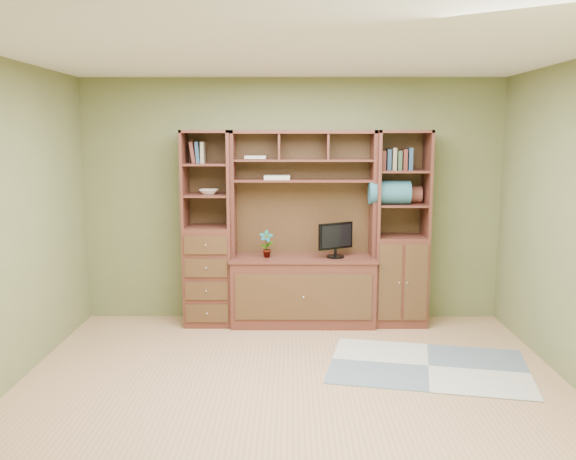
{
  "coord_description": "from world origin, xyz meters",
  "views": [
    {
      "loc": [
        -0.02,
        -4.56,
        2.0
      ],
      "look_at": [
        -0.04,
        1.2,
        1.1
      ],
      "focal_mm": 38.0,
      "sensor_mm": 36.0,
      "label": 1
    }
  ],
  "objects_px": {
    "center_hutch": "(303,229)",
    "right_tower": "(400,229)",
    "left_tower": "(208,229)",
    "monitor": "(336,234)"
  },
  "relations": [
    {
      "from": "left_tower",
      "to": "right_tower",
      "type": "height_order",
      "value": "same"
    },
    {
      "from": "monitor",
      "to": "left_tower",
      "type": "bearing_deg",
      "value": 146.05
    },
    {
      "from": "left_tower",
      "to": "right_tower",
      "type": "bearing_deg",
      "value": 0.0
    },
    {
      "from": "right_tower",
      "to": "left_tower",
      "type": "bearing_deg",
      "value": 180.0
    },
    {
      "from": "right_tower",
      "to": "monitor",
      "type": "relative_size",
      "value": 4.05
    },
    {
      "from": "center_hutch",
      "to": "right_tower",
      "type": "bearing_deg",
      "value": 2.23
    },
    {
      "from": "center_hutch",
      "to": "monitor",
      "type": "height_order",
      "value": "center_hutch"
    },
    {
      "from": "left_tower",
      "to": "monitor",
      "type": "relative_size",
      "value": 4.05
    },
    {
      "from": "center_hutch",
      "to": "right_tower",
      "type": "xyz_separation_m",
      "value": [
        1.02,
        0.04,
        0.0
      ]
    },
    {
      "from": "center_hutch",
      "to": "left_tower",
      "type": "relative_size",
      "value": 1.0
    }
  ]
}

